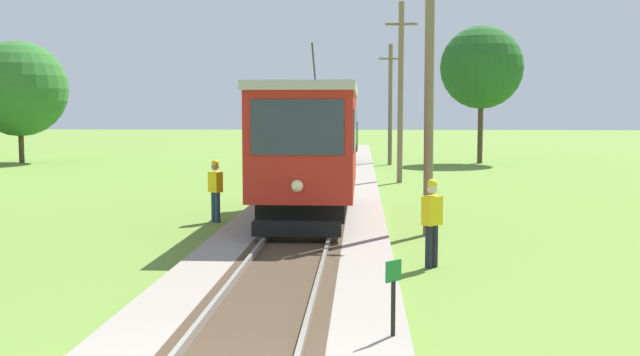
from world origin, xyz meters
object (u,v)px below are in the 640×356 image
Objects in this scene: second_worker at (215,188)px; tree_right_near at (19,89)px; freight_car at (338,139)px; utility_pole_near_tram at (429,79)px; gravel_pile at (277,153)px; track_worker at (432,219)px; trackside_signal_marker at (393,299)px; utility_pole_far at (390,103)px; utility_pole_mid at (401,91)px; tree_left_near at (482,68)px; red_tram at (310,145)px.

tree_right_near is at bearing 74.57° from second_worker.
utility_pole_near_tram reaches higher than freight_car.
tree_right_near is (-15.94, -0.68, 3.94)m from gravel_pile.
second_worker is (-5.53, 5.68, 0.00)m from track_worker.
utility_pole_near_tram is 9.74m from trackside_signal_marker.
freight_car is 28.60m from track_worker.
utility_pole_far is 0.96× the size of tree_right_near.
freight_car is 0.68× the size of utility_pole_near_tram.
gravel_pile is 1.79× the size of track_worker.
utility_pole_mid is 17.77m from track_worker.
tree_left_near reaches higher than utility_pole_mid.
second_worker is (-5.81, -23.28, -2.71)m from utility_pole_far.
utility_pole_near_tram is 6.50× the size of trackside_signal_marker.
tree_left_near is (8.77, 2.17, 4.33)m from freight_car.
utility_pole_near_tram is 26.85m from gravel_pile.
red_tram is 23.45m from utility_pole_far.
tree_right_near is at bearing 174.52° from track_worker.
utility_pole_near_tram is 13.47m from utility_pole_mid.
red_tram is 1.13× the size of tree_right_near.
utility_pole_far reaches higher than track_worker.
freight_car is at bearing 97.31° from utility_pole_near_tram.
utility_pole_far is 4.03× the size of track_worker.
utility_pole_mid is at bearing -90.00° from utility_pole_far.
tree_left_near is at bearing 78.03° from utility_pole_near_tram.
red_tram is 1.08× the size of utility_pole_mid.
utility_pole_near_tram is at bearing -47.64° from tree_right_near.
utility_pole_mid reaches higher than gravel_pile.
gravel_pile is (-3.77, 1.33, -0.91)m from freight_car.
utility_pole_mid reaches higher than second_worker.
freight_car is 3.83m from utility_pole_far.
tree_left_near is at bearing 66.76° from utility_pole_mid.
utility_pole_near_tram is 2.40× the size of gravel_pile.
trackside_signal_marker is at bearing -86.81° from freight_car.
utility_pole_near_tram is (3.13, -24.42, 2.37)m from freight_car.
red_tram reaches higher than second_worker.
track_worker is at bearing -84.28° from freight_car.
utility_pole_far reaches higher than freight_car.
utility_pole_far reaches higher than red_tram.
tree_right_near is at bearing 179.67° from utility_pole_far.
second_worker is (-2.68, -0.09, -1.21)m from red_tram.
tree_right_near is (-22.85, 25.06, 0.66)m from utility_pole_near_tram.
trackside_signal_marker is at bearing -80.80° from gravel_pile.
tree_left_near is (11.45, 24.95, 4.90)m from second_worker.
track_worker is (6.62, -29.78, 0.34)m from gravel_pile.
tree_left_near is at bearing 3.87° from gravel_pile.
red_tram is 6.55m from track_worker.
gravel_pile is 16.44m from tree_right_near.
freight_car is at bearing 31.81° from second_worker.
utility_pole_far is 29.09m from track_worker.
tree_left_near is (6.90, 35.68, 5.22)m from trackside_signal_marker.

